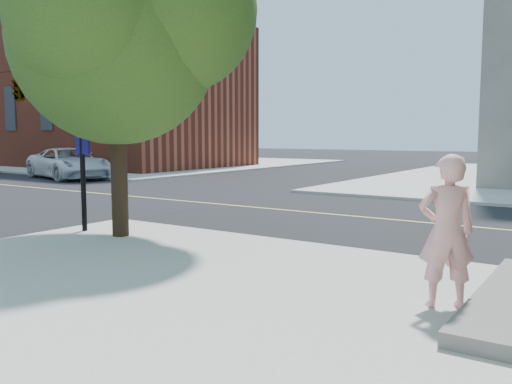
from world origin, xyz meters
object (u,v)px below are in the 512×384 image
Objects in this scene: man_on_phone at (447,231)px; signal_pole at (28,90)px; street_tree at (119,16)px; car_a at (69,163)px.

signal_pole reaches higher than man_on_phone.
car_a is (-15.31, 10.15, -3.97)m from street_tree.
car_a is (-22.41, 11.27, -0.28)m from man_on_phone.
man_on_phone is at bearing -101.88° from car_a.
car_a is at bearing 140.13° from signal_pole.
street_tree reaches higher than man_on_phone.
street_tree reaches higher than signal_pole.
signal_pole reaches higher than car_a.
car_a is (-12.06, 10.21, -2.60)m from signal_pole.
man_on_phone is 0.33× the size of car_a.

